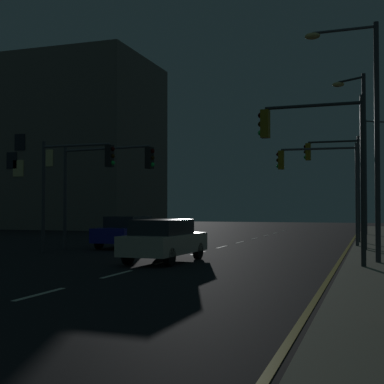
% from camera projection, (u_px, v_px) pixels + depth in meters
% --- Properties ---
extents(ground_plane, '(112.00, 112.00, 0.00)m').
position_uv_depth(ground_plane, '(170.00, 261.00, 20.71)').
color(ground_plane, black).
rests_on(ground_plane, ground).
extents(lane_markings_center, '(0.14, 50.00, 0.01)m').
position_uv_depth(lane_markings_center, '(198.00, 253.00, 24.04)').
color(lane_markings_center, silver).
rests_on(lane_markings_center, ground).
extents(lane_edge_line, '(0.14, 53.00, 0.01)m').
position_uv_depth(lane_edge_line, '(344.00, 254.00, 23.53)').
color(lane_edge_line, gold).
rests_on(lane_edge_line, ground).
extents(car, '(2.02, 4.48, 1.57)m').
position_uv_depth(car, '(164.00, 240.00, 20.29)').
color(car, beige).
rests_on(car, ground).
extents(car_oncoming, '(1.87, 4.42, 1.57)m').
position_uv_depth(car_oncoming, '(127.00, 231.00, 27.74)').
color(car_oncoming, navy).
rests_on(car_oncoming, ground).
extents(traffic_light_far_right, '(3.49, 0.35, 5.49)m').
position_uv_depth(traffic_light_far_right, '(317.00, 148.00, 17.96)').
color(traffic_light_far_right, '#2D3033').
rests_on(traffic_light_far_right, sidewalk_right).
extents(traffic_light_mid_right, '(4.98, 0.94, 4.98)m').
position_uv_depth(traffic_light_mid_right, '(104.00, 174.00, 25.16)').
color(traffic_light_mid_right, '#38383D').
rests_on(traffic_light_mid_right, ground).
extents(traffic_light_far_center, '(3.03, 0.34, 5.78)m').
position_uv_depth(traffic_light_far_center, '(336.00, 169.00, 30.25)').
color(traffic_light_far_center, '#38383D').
rests_on(traffic_light_far_center, sidewalk_right).
extents(traffic_light_mid_left, '(3.68, 0.35, 5.00)m').
position_uv_depth(traffic_light_mid_left, '(74.00, 173.00, 24.07)').
color(traffic_light_mid_left, '#38383D').
rests_on(traffic_light_mid_left, ground).
extents(traffic_light_far_left, '(4.02, 0.43, 5.07)m').
position_uv_depth(traffic_light_far_left, '(320.00, 173.00, 27.29)').
color(traffic_light_far_left, '#4C4C51').
rests_on(traffic_light_far_left, sidewalk_right).
extents(street_lamp_across_street, '(2.54, 0.36, 8.30)m').
position_uv_depth(street_lamp_across_street, '(365.00, 119.00, 18.97)').
color(street_lamp_across_street, '#38383D').
rests_on(street_lamp_across_street, sidewalk_right).
extents(street_lamp_mid_block, '(1.52, 1.04, 7.92)m').
position_uv_depth(street_lamp_mid_block, '(360.00, 145.00, 24.77)').
color(street_lamp_mid_block, '#38383D').
rests_on(street_lamp_mid_block, sidewalk_right).
extents(street_lamp_far_end, '(1.98, 1.36, 8.15)m').
position_uv_depth(street_lamp_far_end, '(370.00, 165.00, 38.72)').
color(street_lamp_far_end, '#38383D').
rests_on(street_lamp_far_end, sidewalk_right).
extents(building_distant, '(20.53, 12.17, 16.50)m').
position_uv_depth(building_distant, '(52.00, 146.00, 55.66)').
color(building_distant, '#6B6056').
rests_on(building_distant, ground).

